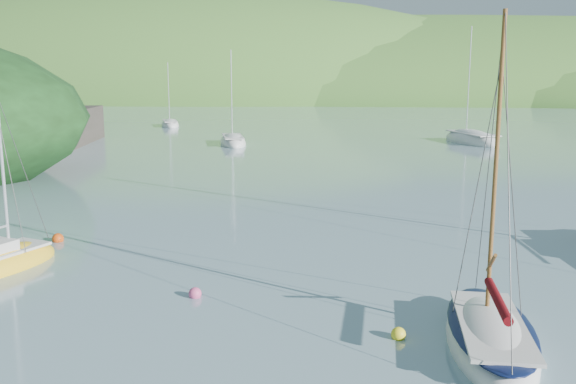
# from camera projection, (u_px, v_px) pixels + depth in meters

# --- Properties ---
(ground) EXTENTS (700.00, 700.00, 0.00)m
(ground) POSITION_uv_depth(u_px,v_px,m) (271.00, 346.00, 17.22)
(ground) COLOR slate
(ground) RESTS_ON ground
(shoreline_hills) EXTENTS (690.00, 135.00, 56.00)m
(shoreline_hills) POSITION_uv_depth(u_px,v_px,m) (330.00, 96.00, 186.41)
(shoreline_hills) COLOR #34702B
(shoreline_hills) RESTS_ON ground
(daysailer_white) EXTENTS (2.38, 6.22, 9.50)m
(daysailer_white) POSITION_uv_depth(u_px,v_px,m) (490.00, 338.00, 17.26)
(daysailer_white) COLOR silver
(daysailer_white) RESTS_ON ground
(distant_sloop_a) EXTENTS (4.42, 7.51, 10.13)m
(distant_sloop_a) POSITION_uv_depth(u_px,v_px,m) (233.00, 143.00, 64.14)
(distant_sloop_a) COLOR silver
(distant_sloop_a) RESTS_ON ground
(distant_sloop_b) EXTENTS (6.21, 9.43, 12.70)m
(distant_sloop_b) POSITION_uv_depth(u_px,v_px,m) (471.00, 141.00, 65.43)
(distant_sloop_b) COLOR silver
(distant_sloop_b) RESTS_ON ground
(distant_sloop_c) EXTENTS (4.40, 6.72, 9.06)m
(distant_sloop_c) POSITION_uv_depth(u_px,v_px,m) (170.00, 125.00, 84.77)
(distant_sloop_c) COLOR silver
(distant_sloop_c) RESTS_ON ground
(mooring_buoys) EXTENTS (23.86, 8.89, 0.49)m
(mooring_buoys) POSITION_uv_depth(u_px,v_px,m) (298.00, 274.00, 22.91)
(mooring_buoys) COLOR yellow
(mooring_buoys) RESTS_ON ground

